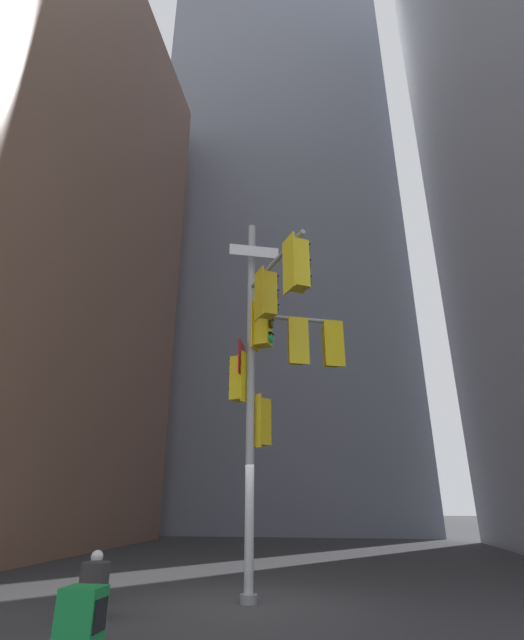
% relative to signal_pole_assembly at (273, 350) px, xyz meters
% --- Properties ---
extents(ground, '(120.00, 120.00, 0.00)m').
position_rel_signal_pole_assembly_xyz_m(ground, '(-0.53, 0.17, -4.92)').
color(ground, '#2D2D30').
extents(building_mid_block, '(17.51, 17.51, 48.40)m').
position_rel_signal_pole_assembly_xyz_m(building_mid_block, '(-2.16, 25.98, 19.28)').
color(building_mid_block, slate).
rests_on(building_mid_block, ground).
extents(signal_pole_assembly, '(2.67, 3.35, 8.31)m').
position_rel_signal_pole_assembly_xyz_m(signal_pole_assembly, '(0.00, 0.00, 0.00)').
color(signal_pole_assembly, '#9EA0A3').
rests_on(signal_pole_assembly, ground).
extents(fire_hydrant, '(0.33, 0.23, 0.91)m').
position_rel_signal_pole_assembly_xyz_m(fire_hydrant, '(-3.43, -0.31, -4.44)').
color(fire_hydrant, silver).
rests_on(fire_hydrant, ground).
extents(newspaper_box, '(0.45, 0.36, 0.90)m').
position_rel_signal_pole_assembly_xyz_m(newspaper_box, '(-1.63, -4.11, -4.47)').
color(newspaper_box, '#198C3F').
rests_on(newspaper_box, ground).
extents(trash_bin, '(0.47, 0.47, 0.84)m').
position_rel_signal_pole_assembly_xyz_m(trash_bin, '(-2.83, -1.51, -4.50)').
color(trash_bin, '#2D2D2D').
rests_on(trash_bin, ground).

